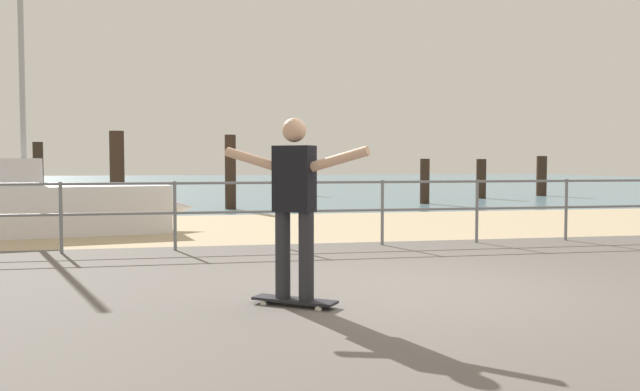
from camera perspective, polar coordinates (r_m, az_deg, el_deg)
name	(u,v)px	position (r m, az deg, el deg)	size (l,w,h in m)	color
ground_plane	(468,314)	(6.00, 12.72, -10.01)	(24.00, 10.00, 0.04)	#605B56
beach_strip	(308,226)	(13.61, -1.09, -2.69)	(24.00, 6.00, 0.04)	tan
sea_surface	(229,183)	(41.43, -7.93, 1.06)	(72.00, 50.00, 0.04)	slate
railing_fence	(282,204)	(10.05, -3.34, -0.70)	(12.88, 0.05, 1.05)	slate
sailboat	(53,207)	(12.87, -22.25, -0.92)	(5.07, 2.23, 4.73)	silver
skateboard	(295,301)	(6.07, -2.23, -9.12)	(0.77, 0.63, 0.08)	black
skateboarder	(294,197)	(5.95, -2.25, -0.14)	(1.22, 0.92, 1.65)	#26262B
groyne_post_0	(38,172)	(24.16, -23.31, 1.92)	(0.33, 0.33, 2.01)	#332319
groyne_post_1	(117,171)	(18.87, -17.24, 2.07)	(0.39, 0.39, 2.19)	#332319
groyne_post_2	(230,172)	(18.46, -7.80, 2.01)	(0.31, 0.31, 2.09)	#332319
groyne_post_3	(295,172)	(26.62, -2.19, 2.08)	(0.27, 0.27, 1.87)	#332319
groyne_post_4	(425,182)	(20.91, 9.10, 1.21)	(0.30, 0.30, 1.44)	#332319
groyne_post_5	(481,179)	(24.40, 13.85, 1.41)	(0.35, 0.35, 1.44)	#332319
groyne_post_6	(542,176)	(26.88, 18.72, 1.61)	(0.39, 0.39, 1.57)	#332319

